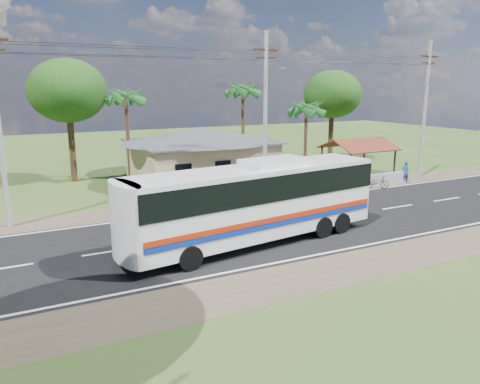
# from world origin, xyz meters

# --- Properties ---
(ground) EXTENTS (120.00, 120.00, 0.00)m
(ground) POSITION_xyz_m (0.00, 0.00, 0.00)
(ground) COLOR #2E4A1A
(ground) RESTS_ON ground
(road) EXTENTS (120.00, 16.00, 0.03)m
(road) POSITION_xyz_m (0.00, 0.00, 0.01)
(road) COLOR black
(road) RESTS_ON ground
(house) EXTENTS (12.40, 10.00, 5.00)m
(house) POSITION_xyz_m (1.00, 13.00, 2.64)
(house) COLOR tan
(house) RESTS_ON ground
(waiting_shed) EXTENTS (5.20, 4.48, 3.35)m
(waiting_shed) POSITION_xyz_m (13.00, 8.50, 2.73)
(waiting_shed) COLOR #351E13
(waiting_shed) RESTS_ON ground
(concrete_barrier) EXTENTS (7.00, 0.30, 0.90)m
(concrete_barrier) POSITION_xyz_m (12.00, 5.60, 0.45)
(concrete_barrier) COLOR #9E9E99
(concrete_barrier) RESTS_ON ground
(utility_poles) EXTENTS (32.80, 2.22, 11.00)m
(utility_poles) POSITION_xyz_m (2.67, 6.49, 5.77)
(utility_poles) COLOR #9E9E99
(utility_poles) RESTS_ON ground
(palm_near) EXTENTS (2.80, 2.80, 6.70)m
(palm_near) POSITION_xyz_m (9.50, 11.00, 5.71)
(palm_near) COLOR #47301E
(palm_near) RESTS_ON ground
(palm_mid) EXTENTS (2.80, 2.80, 8.20)m
(palm_mid) POSITION_xyz_m (6.00, 15.50, 7.16)
(palm_mid) COLOR #47301E
(palm_mid) RESTS_ON ground
(palm_far) EXTENTS (2.80, 2.80, 7.70)m
(palm_far) POSITION_xyz_m (-4.00, 16.00, 6.68)
(palm_far) COLOR #47301E
(palm_far) RESTS_ON ground
(tree_behind_house) EXTENTS (6.00, 6.00, 9.61)m
(tree_behind_house) POSITION_xyz_m (-8.00, 18.00, 7.12)
(tree_behind_house) COLOR #47301E
(tree_behind_house) RESTS_ON ground
(tree_behind_shed) EXTENTS (5.60, 5.60, 9.02)m
(tree_behind_shed) POSITION_xyz_m (16.00, 16.00, 6.68)
(tree_behind_shed) COLOR #47301E
(tree_behind_shed) RESTS_ON ground
(coach_bus) EXTENTS (13.36, 4.49, 4.07)m
(coach_bus) POSITION_xyz_m (-2.33, -1.92, 2.33)
(coach_bus) COLOR silver
(coach_bus) RESTS_ON ground
(motorcycle) EXTENTS (1.98, 1.30, 0.99)m
(motorcycle) POSITION_xyz_m (11.61, 4.72, 0.49)
(motorcycle) COLOR black
(motorcycle) RESTS_ON ground
(person) EXTENTS (0.71, 0.56, 1.70)m
(person) POSITION_xyz_m (15.30, 5.50, 0.85)
(person) COLOR navy
(person) RESTS_ON ground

